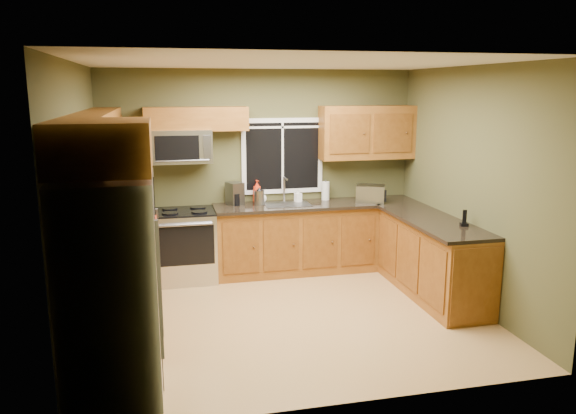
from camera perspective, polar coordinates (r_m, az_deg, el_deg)
name	(u,v)px	position (r m, az deg, el deg)	size (l,w,h in m)	color
floor	(291,316)	(6.27, 0.27, -11.01)	(4.20, 4.20, 0.00)	tan
ceiling	(291,63)	(5.78, 0.30, 14.46)	(4.20, 4.20, 0.00)	white
back_wall	(261,171)	(7.62, -2.80, 3.65)	(4.20, 4.20, 0.00)	#494927
front_wall	(346,239)	(4.19, 5.91, -3.28)	(4.20, 4.20, 0.00)	#494927
left_wall	(79,204)	(5.78, -20.42, 0.26)	(3.60, 3.60, 0.00)	#494927
right_wall	(472,188)	(6.67, 18.15, 1.89)	(3.60, 3.60, 0.00)	#494927
window	(282,156)	(7.63, -0.57, 5.21)	(1.12, 0.03, 1.02)	white
base_cabinets_left	(121,275)	(6.43, -16.65, -6.65)	(0.60, 2.65, 0.90)	brown
countertop_left	(120,233)	(6.30, -16.68, -2.58)	(0.65, 2.65, 0.04)	black
base_cabinets_back	(295,239)	(7.60, 0.75, -3.30)	(2.17, 0.60, 0.90)	brown
countertop_back	(296,206)	(7.46, 0.81, 0.14)	(2.17, 0.65, 0.04)	black
base_cabinets_peninsula	(422,252)	(7.19, 13.42, -4.51)	(0.60, 2.52, 0.90)	brown
countertop_peninsula	(421,216)	(7.07, 13.39, -0.85)	(0.65, 2.50, 0.04)	black
upper_cabinets_left	(99,146)	(6.16, -18.69, 5.86)	(0.33, 2.65, 0.72)	brown
upper_cabinets_back_left	(196,119)	(7.28, -9.30, 8.83)	(1.30, 0.33, 0.30)	brown
upper_cabinets_back_right	(367,132)	(7.79, 8.03, 7.51)	(1.30, 0.33, 0.72)	brown
upper_cabinet_over_fridge	(101,146)	(4.36, -18.50, 5.87)	(0.72, 0.90, 0.38)	brown
refrigerator	(111,292)	(4.61, -17.56, -8.22)	(0.74, 0.90, 1.80)	#B7B7BC
range	(186,245)	(7.37, -10.36, -3.83)	(0.76, 0.69, 0.94)	#B7B7BC
microwave	(181,146)	(7.27, -10.78, 6.07)	(0.76, 0.41, 0.42)	#B7B7BC
sink	(287,203)	(7.45, -0.08, 0.37)	(0.60, 0.42, 0.36)	slate
toaster_oven	(370,194)	(7.66, 8.37, 1.35)	(0.45, 0.42, 0.23)	#B7B7BC
coffee_maker	(235,194)	(7.45, -5.41, 1.30)	(0.25, 0.28, 0.30)	slate
kettle	(259,197)	(7.38, -2.94, 1.03)	(0.15, 0.15, 0.24)	#B7B7BC
paper_towel_roll	(326,191)	(7.75, 3.84, 1.66)	(0.13, 0.13, 0.28)	white
soap_bottle_a	(257,191)	(7.55, -3.17, 1.59)	(0.12, 0.12, 0.31)	red
soap_bottle_b	(298,195)	(7.59, 1.03, 1.18)	(0.08, 0.08, 0.18)	white
soap_bottle_c	(262,197)	(7.58, -2.64, 1.06)	(0.12, 0.12, 0.16)	white
cordless_phone	(464,221)	(6.57, 17.47, -1.37)	(0.10, 0.10, 0.18)	black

